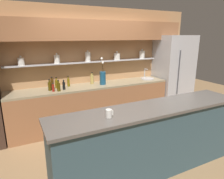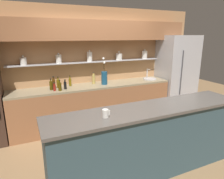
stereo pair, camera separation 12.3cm
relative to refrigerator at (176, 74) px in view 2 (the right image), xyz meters
name	(u,v)px [view 2 (the right image)]	position (x,y,z in m)	size (l,w,h in m)	color
ground_plane	(126,148)	(-2.14, -1.20, -0.99)	(12.00, 12.00, 0.00)	olive
back_wall_unit	(95,55)	(-2.14, 0.33, 0.56)	(5.20, 0.44, 2.60)	tan
back_counter_unit	(95,104)	(-2.28, 0.04, -0.53)	(3.59, 0.62, 0.92)	#99603D
island_counter	(149,140)	(-2.14, -1.90, -0.48)	(2.94, 0.61, 1.02)	#334C56
refrigerator	(176,74)	(0.00, 0.00, 0.00)	(0.92, 0.73, 1.99)	#B7B7BC
flower_vase	(104,77)	(-2.05, 0.01, 0.10)	(0.13, 0.17, 0.60)	navy
sink_fixture	(149,78)	(-0.81, 0.05, -0.05)	(0.33, 0.33, 0.25)	#B7B7BC
bottle_spirit_0	(94,79)	(-2.25, 0.17, 0.03)	(0.07, 0.07, 0.26)	tan
bottle_oil_1	(51,85)	(-3.21, 0.00, 0.02)	(0.06, 0.06, 0.24)	#47380A
bottle_sauce_2	(54,87)	(-3.16, -0.09, 0.00)	(0.05, 0.05, 0.17)	maroon
bottle_sauce_3	(65,85)	(-2.94, -0.04, 0.01)	(0.06, 0.06, 0.20)	black
bottle_oil_4	(60,86)	(-3.06, -0.12, 0.01)	(0.06, 0.06, 0.23)	#47380A
bottle_sauce_5	(54,84)	(-3.12, 0.19, 0.00)	(0.05, 0.05, 0.17)	#9E4C0A
bottle_spirit_6	(54,84)	(-3.15, 0.07, 0.03)	(0.06, 0.06, 0.26)	#4C2D0C
bottle_oil_7	(70,82)	(-2.79, 0.17, 0.02)	(0.05, 0.05, 0.23)	brown
bottle_oil_8	(58,83)	(-3.05, 0.13, 0.02)	(0.07, 0.07, 0.23)	brown
coffee_mug	(105,113)	(-2.84, -1.95, 0.08)	(0.10, 0.08, 0.10)	silver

